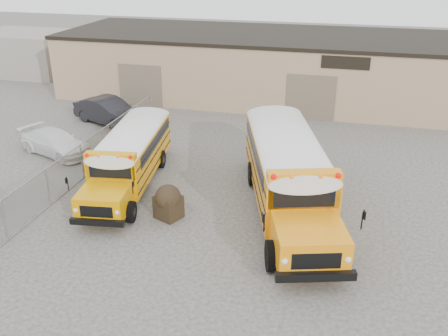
% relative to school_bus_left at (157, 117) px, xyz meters
% --- Properties ---
extents(ground, '(120.00, 120.00, 0.00)m').
position_rel_school_bus_left_xyz_m(ground, '(4.27, -8.64, -1.54)').
color(ground, '#403D3B').
rests_on(ground, ground).
extents(warehouse, '(30.20, 10.20, 4.67)m').
position_rel_school_bus_left_xyz_m(warehouse, '(4.27, 11.35, 0.83)').
color(warehouse, '#997B5E').
rests_on(warehouse, ground).
extents(chainlink_fence, '(0.07, 18.07, 1.81)m').
position_rel_school_bus_left_xyz_m(chainlink_fence, '(-1.73, -5.64, -0.64)').
color(chainlink_fence, gray).
rests_on(chainlink_fence, ground).
extents(distant_building_left, '(8.00, 6.00, 3.60)m').
position_rel_school_bus_left_xyz_m(distant_building_left, '(-17.73, 13.36, 0.26)').
color(distant_building_left, gray).
rests_on(distant_building_left, ground).
extents(school_bus_left, '(3.47, 9.31, 2.66)m').
position_rel_school_bus_left_xyz_m(school_bus_left, '(0.00, 0.00, 0.00)').
color(school_bus_left, '#E29200').
rests_on(school_bus_left, ground).
extents(school_bus_right, '(5.85, 11.47, 3.27)m').
position_rel_school_bus_left_xyz_m(school_bus_right, '(6.49, 0.37, 0.35)').
color(school_bus_right, orange).
rests_on(school_bus_right, ground).
extents(tarp_bundle, '(1.29, 1.24, 1.51)m').
position_rel_school_bus_left_xyz_m(tarp_bundle, '(3.75, -8.29, -0.76)').
color(tarp_bundle, black).
rests_on(tarp_bundle, ground).
extents(car_white, '(4.92, 3.32, 1.32)m').
position_rel_school_bus_left_xyz_m(car_white, '(-4.79, -3.14, -0.88)').
color(car_white, white).
rests_on(car_white, ground).
extents(car_dark, '(5.35, 3.49, 1.66)m').
position_rel_school_bus_left_xyz_m(car_dark, '(-4.23, 2.27, -0.71)').
color(car_dark, black).
rests_on(car_dark, ground).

